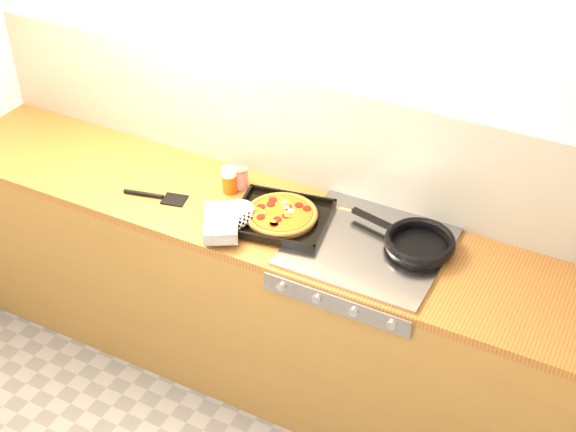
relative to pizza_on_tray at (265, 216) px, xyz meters
The scene contains 9 objects.
room_shell 0.40m from the pizza_on_tray, 92.23° to the left, with size 3.20×3.20×3.20m.
counter_run 0.50m from the pizza_on_tray, 103.04° to the left, with size 3.20×0.62×0.90m.
stovetop 0.44m from the pizza_on_tray, ahead, with size 0.60×0.56×0.02m, color #95959A.
pizza_on_tray is the anchor object (origin of this frame).
frying_pan 0.63m from the pizza_on_tray, 11.79° to the left, with size 0.49×0.33×0.05m.
tomato_can 0.30m from the pizza_on_tray, 140.41° to the left, with size 0.09×0.09×0.10m.
juice_glass 0.29m from the pizza_on_tray, 150.86° to the left, with size 0.09×0.09×0.11m.
wooden_spoon 0.32m from the pizza_on_tray, 45.63° to the left, with size 0.30×0.05×0.02m.
black_spatula 0.51m from the pizza_on_tray, behind, with size 0.29×0.12×0.02m.
Camera 1 is at (1.31, -1.25, 2.88)m, focal length 50.00 mm.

